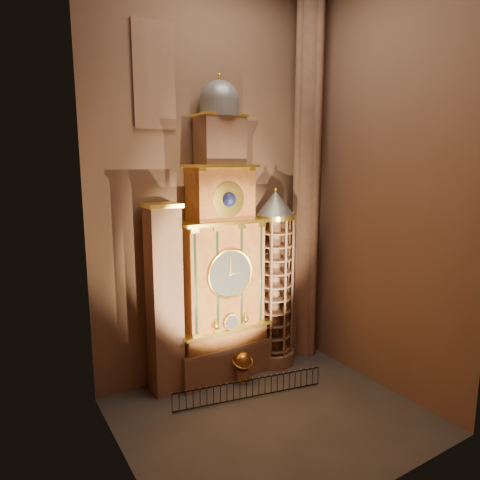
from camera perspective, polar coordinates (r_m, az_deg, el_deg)
floor at (r=22.64m, az=4.22°, el=-22.38°), size 14.00×14.00×0.00m
wall_back at (r=24.23m, az=-3.82°, el=7.36°), size 22.00×0.00×22.00m
wall_left at (r=16.04m, az=-16.08°, el=5.59°), size 0.00×22.00×22.00m
wall_right at (r=23.94m, az=18.40°, el=6.84°), size 0.00×22.00×22.00m
astronomical_clock at (r=23.93m, az=-2.54°, el=-3.13°), size 5.60×2.41×16.70m
portrait_tower at (r=22.96m, az=-10.03°, el=-7.81°), size 1.80×1.60×10.20m
stair_turret at (r=25.90m, az=4.59°, el=-5.34°), size 2.50×2.50×10.80m
gothic_pier at (r=26.84m, az=8.91°, el=7.53°), size 2.04×2.04×22.00m
stained_glass_window at (r=23.22m, az=-11.37°, el=20.71°), size 2.20×0.14×5.20m
celestial_globe at (r=25.00m, az=0.34°, el=-16.23°), size 1.22×1.15×1.77m
iron_railing at (r=23.68m, az=1.28°, el=-19.22°), size 8.02×1.69×1.03m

